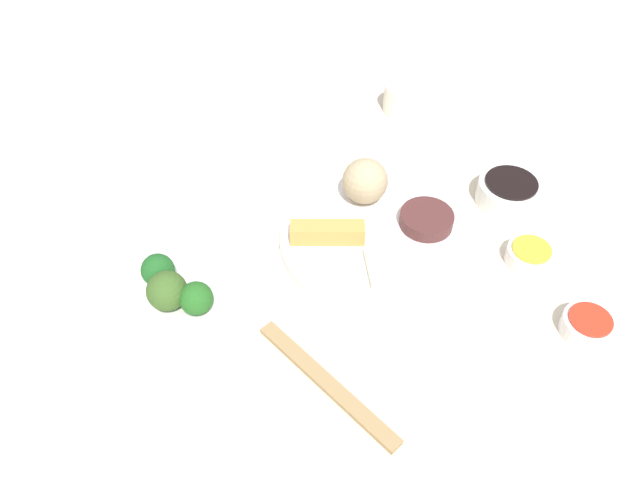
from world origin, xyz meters
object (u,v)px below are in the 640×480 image
main_plate (377,235)px  teacup (402,98)px  broccoli_plate (173,305)px  soy_sauce_bowl (509,193)px  sauce_ramekin_hot_mustard (529,256)px  sauce_ramekin_sweet_and_sour (587,326)px  chopsticks_pair (327,383)px

main_plate → teacup: teacup is taller
broccoli_plate → soy_sauce_bowl: bearing=-176.0°
broccoli_plate → soy_sauce_bowl: (-0.54, -0.04, 0.01)m
sauce_ramekin_hot_mustard → broccoli_plate: bearing=-9.8°
broccoli_plate → soy_sauce_bowl: 0.55m
main_plate → sauce_ramekin_sweet_and_sour: bearing=128.1°
sauce_ramekin_hot_mustard → chopsticks_pair: 0.36m
teacup → chopsticks_pair: 0.61m
main_plate → soy_sauce_bowl: size_ratio=2.94×
soy_sauce_bowl → teacup: 0.30m
sauce_ramekin_sweet_and_sour → sauce_ramekin_hot_mustard: size_ratio=1.00×
sauce_ramekin_sweet_and_sour → chopsticks_pair: bearing=-6.3°
teacup → sauce_ramekin_sweet_and_sour: bearing=91.8°
main_plate → teacup: (-0.18, -0.30, 0.02)m
broccoli_plate → chopsticks_pair: broccoli_plate is taller
sauce_ramekin_sweet_and_sour → broccoli_plate: bearing=-23.4°
main_plate → soy_sauce_bowl: (-0.23, -0.01, 0.01)m
soy_sauce_bowl → teacup: size_ratio=1.46×
soy_sauce_bowl → chopsticks_pair: bearing=29.5°
broccoli_plate → chopsticks_pair: 0.24m
broccoli_plate → chopsticks_pair: size_ratio=0.86×
main_plate → soy_sauce_bowl: bearing=-177.8°
soy_sauce_bowl → sauce_ramekin_sweet_and_sour: 0.26m
main_plate → broccoli_plate: (0.31, 0.03, -0.00)m
broccoli_plate → soy_sauce_bowl: size_ratio=1.98×
teacup → chopsticks_pair: size_ratio=0.30×
soy_sauce_bowl → sauce_ramekin_hot_mustard: bearing=72.5°
teacup → broccoli_plate: bearing=33.9°
soy_sauce_bowl → chopsticks_pair: 0.44m
main_plate → sauce_ramekin_hot_mustard: size_ratio=4.34×
main_plate → broccoli_plate: size_ratio=1.48×
teacup → chopsticks_pair: teacup is taller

